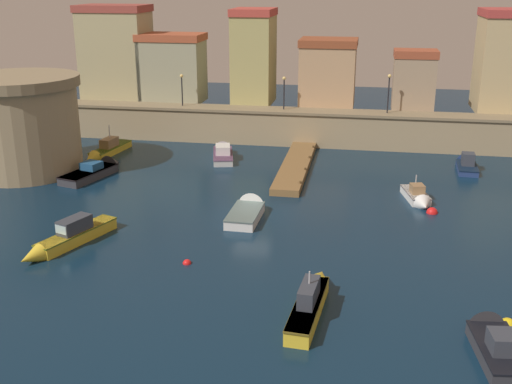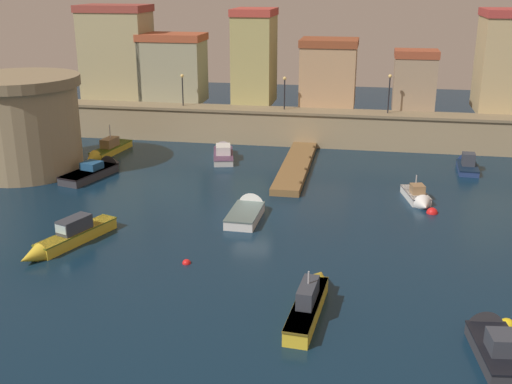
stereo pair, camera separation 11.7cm
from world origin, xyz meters
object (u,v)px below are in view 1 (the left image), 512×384
Objects in this scene: quay_lamp_2 at (389,87)px; moored_boat_8 at (223,152)px; moored_boat_3 at (68,237)px; moored_boat_1 at (248,210)px; moored_boat_2 at (310,300)px; moored_boat_5 at (494,340)px; moored_boat_7 at (466,164)px; fortress_tower at (22,124)px; quay_lamp_0 at (182,85)px; mooring_buoy_1 at (187,263)px; mooring_buoy_0 at (507,326)px; moored_boat_0 at (418,197)px; moored_boat_6 at (106,151)px; mooring_buoy_2 at (432,213)px; quay_lamp_1 at (284,87)px; moored_boat_4 at (98,170)px.

moored_boat_8 is (-14.21, -5.67, -5.23)m from quay_lamp_2.
moored_boat_1 is at bearing 145.81° from moored_boat_3.
moored_boat_5 is at bearing -98.76° from moored_boat_2.
moored_boat_3 reaches higher than moored_boat_7.
fortress_tower is at bearing 103.96° from moored_boat_7.
moored_boat_5 is at bearing -134.59° from moored_boat_1.
quay_lamp_0 is at bearing 80.45° from moored_boat_7.
quay_lamp_2 is at bearing 67.86° from mooring_buoy_1.
quay_lamp_0 is 4.05× the size of mooring_buoy_0.
moored_boat_0 is 0.65× the size of moored_boat_6.
quay_lamp_0 is at bearing 142.92° from mooring_buoy_2.
quay_lamp_2 is 22.26m from moored_boat_1.
moored_boat_1 is 21.14m from moored_boat_7.
quay_lamp_2 reaches higher than mooring_buoy_1.
quay_lamp_2 is 32.12m from moored_boat_2.
quay_lamp_0 is 0.43× the size of moored_boat_2.
quay_lamp_1 is at bearing 14.91° from moored_boat_2.
quay_lamp_1 is 17.35m from moored_boat_6.
moored_boat_3 is at bearing -88.54° from quay_lamp_0.
moored_boat_5 is at bearing 55.47° from moored_boat_6.
quay_lamp_2 reaches higher than moored_boat_8.
fortress_tower is at bearing 172.66° from mooring_buoy_2.
moored_boat_4 is 33.67m from mooring_buoy_0.
quay_lamp_1 is at bearing -52.93° from moored_boat_8.
moored_boat_5 is at bearing -21.00° from mooring_buoy_1.
quay_lamp_1 is at bearing 126.44° from mooring_buoy_2.
moored_boat_0 reaches higher than mooring_buoy_1.
moored_boat_2 reaches higher than mooring_buoy_2.
quay_lamp_1 reaches higher than moored_boat_4.
quay_lamp_1 reaches higher than moored_boat_6.
quay_lamp_1 is at bearing 0.00° from quay_lamp_0.
mooring_buoy_0 is (9.04, 0.13, -0.55)m from moored_boat_2.
mooring_buoy_1 is (-16.29, 3.81, 0.00)m from mooring_buoy_0.
fortress_tower is 1.44× the size of moored_boat_4.
mooring_buoy_0 is 16.73m from mooring_buoy_1.
moored_boat_0 is at bearing 81.76° from moored_boat_6.
quay_lamp_1 is at bearing 180.00° from quay_lamp_2.
quay_lamp_1 is 32.33m from moored_boat_2.
moored_boat_1 is 8.22m from mooring_buoy_1.
moored_boat_7 is 20.79m from moored_boat_8.
moored_boat_1 is 0.98× the size of moored_boat_5.
moored_boat_0 is at bearing -81.99° from quay_lamp_2.
moored_boat_4 is (-13.65, 6.88, 0.05)m from moored_boat_1.
mooring_buoy_1 is (11.72, -14.86, -0.40)m from moored_boat_4.
moored_boat_4 reaches higher than moored_boat_1.
moored_boat_2 is 27.97m from moored_boat_7.
moored_boat_5 reaches higher than mooring_buoy_2.
quay_lamp_0 reaches higher than moored_boat_8.
moored_boat_3 is at bearing -125.44° from quay_lamp_2.
moored_boat_0 is at bearing -0.55° from moored_boat_5.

